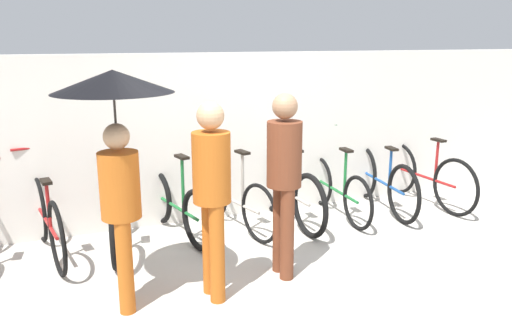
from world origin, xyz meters
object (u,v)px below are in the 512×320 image
parked_bicycle_7 (382,181)px  pedestrian_trailing (284,172)px  pedestrian_center (212,186)px  parked_bicycle_3 (176,206)px  parked_bicycle_8 (424,175)px  parked_bicycle_4 (234,199)px  parked_bicycle_1 (47,221)px  parked_bicycle_2 (116,212)px  parked_bicycle_5 (288,192)px  parked_bicycle_6 (337,189)px  pedestrian_leading (116,126)px

parked_bicycle_7 → pedestrian_trailing: size_ratio=1.04×
pedestrian_center → pedestrian_trailing: (0.73, 0.17, 0.01)m
parked_bicycle_3 → pedestrian_trailing: pedestrian_trailing is taller
parked_bicycle_3 → parked_bicycle_8: bearing=-105.2°
parked_bicycle_3 → parked_bicycle_4: bearing=-107.1°
parked_bicycle_3 → parked_bicycle_4: size_ratio=0.99×
parked_bicycle_1 → parked_bicycle_2: parked_bicycle_1 is taller
parked_bicycle_3 → parked_bicycle_1: bearing=79.6°
parked_bicycle_5 → parked_bicycle_8: size_ratio=0.97×
parked_bicycle_4 → parked_bicycle_2: bearing=77.2°
pedestrian_center → parked_bicycle_1: bearing=129.2°
parked_bicycle_6 → parked_bicycle_7: 0.68m
parked_bicycle_2 → parked_bicycle_7: 3.38m
parked_bicycle_3 → pedestrian_trailing: size_ratio=0.94×
parked_bicycle_2 → parked_bicycle_7: (3.38, -0.00, -0.00)m
pedestrian_center → pedestrian_trailing: pedestrian_trailing is taller
parked_bicycle_6 → pedestrian_center: 2.56m
pedestrian_leading → pedestrian_center: bearing=-8.6°
parked_bicycle_3 → parked_bicycle_7: 2.71m
parked_bicycle_7 → parked_bicycle_8: bearing=-84.1°
parked_bicycle_7 → parked_bicycle_8: 0.67m
parked_bicycle_4 → parked_bicycle_1: bearing=77.4°
parked_bicycle_3 → parked_bicycle_6: size_ratio=1.00×
parked_bicycle_8 → pedestrian_trailing: 3.00m
parked_bicycle_1 → parked_bicycle_3: bearing=-97.2°
parked_bicycle_3 → pedestrian_leading: size_ratio=0.83×
parked_bicycle_1 → pedestrian_center: pedestrian_center is taller
parked_bicycle_5 → parked_bicycle_8: parked_bicycle_8 is taller
parked_bicycle_5 → parked_bicycle_3: bearing=83.2°
parked_bicycle_5 → parked_bicycle_7: (1.35, 0.01, -0.00)m
pedestrian_trailing → parked_bicycle_1: bearing=149.7°
parked_bicycle_1 → parked_bicycle_6: (3.38, -0.00, -0.03)m
parked_bicycle_1 → parked_bicycle_8: size_ratio=0.93×
pedestrian_center → parked_bicycle_3: bearing=85.5°
parked_bicycle_5 → pedestrian_center: (-1.35, -1.42, 0.62)m
parked_bicycle_5 → parked_bicycle_7: parked_bicycle_5 is taller
parked_bicycle_3 → parked_bicycle_5: size_ratio=0.93×
parked_bicycle_6 → pedestrian_trailing: size_ratio=0.94×
parked_bicycle_1 → parked_bicycle_6: bearing=-100.8°
parked_bicycle_4 → pedestrian_trailing: pedestrian_trailing is taller
parked_bicycle_4 → pedestrian_trailing: (0.06, -1.29, 0.66)m
parked_bicycle_1 → parked_bicycle_3: (1.35, 0.08, -0.03)m
parked_bicycle_4 → parked_bicycle_7: size_ratio=0.91×
parked_bicycle_8 → pedestrian_leading: (-4.10, -1.24, 1.14)m
parked_bicycle_4 → parked_bicycle_8: 2.71m
pedestrian_center → parked_bicycle_5: bearing=41.9°
parked_bicycle_5 → pedestrian_leading: pedestrian_leading is taller
pedestrian_leading → pedestrian_trailing: bearing=5.1°
parked_bicycle_7 → parked_bicycle_5: bearing=97.1°
parked_bicycle_2 → parked_bicycle_4: bearing=-81.8°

